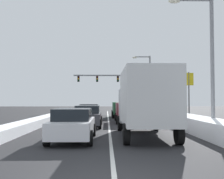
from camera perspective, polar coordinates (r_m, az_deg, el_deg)
The scene contains 14 objects.
ground_plane at distance 21.18m, azimuth -0.68°, elevation -7.42°, with size 120.00×120.00×0.00m, color #28282B.
lane_stripe_between_right_lane_and_center_lane at distance 24.96m, azimuth -0.76°, elevation -6.63°, with size 0.14×41.75×0.01m, color silver.
snow_bank_right_shoulder at distance 25.53m, azimuth 11.28°, elevation -5.51°, with size 1.70×41.75×0.88m, color white.
snow_bank_left_shoulder at distance 25.45m, azimuth -12.84°, elevation -5.86°, with size 1.20×41.75×0.56m, color white.
box_truck_right_lane_nearest at distance 13.99m, azimuth 6.93°, elevation -2.27°, with size 2.53×7.20×3.36m.
suv_maroon_right_lane_second at distance 22.93m, azimuth 3.41°, elevation -4.48°, with size 2.16×4.90×1.67m.
suv_green_right_lane_third at distance 29.64m, azimuth 2.04°, elevation -3.98°, with size 2.16×4.90×1.67m.
sedan_white_center_lane_nearest at distance 12.81m, azimuth -8.29°, elevation -7.35°, with size 2.00×4.50×1.51m.
sedan_charcoal_center_lane_second at distance 19.33m, azimuth -5.15°, elevation -5.64°, with size 2.00×4.50×1.51m.
sedan_black_center_lane_third at distance 25.69m, azimuth -4.84°, elevation -4.80°, with size 2.00×4.50×1.51m.
traffic_light_gantry at distance 43.96m, azimuth 0.59°, elevation 1.42°, with size 10.60×0.47×6.20m.
street_lamp_right_near at distance 16.70m, azimuth 19.32°, elevation 7.76°, with size 2.66×0.36×7.95m.
street_lamp_right_mid at distance 38.74m, azimuth 7.55°, elevation 2.25°, with size 2.66×0.36×8.26m.
roadside_sign_right at distance 35.54m, azimuth 14.46°, elevation 1.22°, with size 3.20×0.16×5.50m.
Camera 1 is at (-0.20, -5.90, 1.91)m, focal length 43.02 mm.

